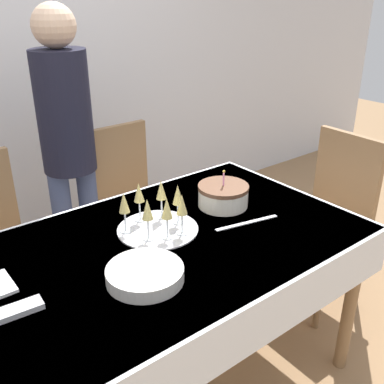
# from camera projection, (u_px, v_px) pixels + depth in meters

# --- Properties ---
(dining_table) EXTENTS (1.78, 0.99, 0.78)m
(dining_table) POSITION_uv_depth(u_px,v_px,m) (148.00, 270.00, 1.77)
(dining_table) COLOR white
(dining_table) RESTS_ON ground_plane
(dining_chair_far_right) EXTENTS (0.43, 0.43, 0.98)m
(dining_chair_far_right) POSITION_uv_depth(u_px,v_px,m) (129.00, 202.00, 2.62)
(dining_chair_far_right) COLOR olive
(dining_chair_far_right) RESTS_ON ground_plane
(dining_chair_right_end) EXTENTS (0.43, 0.43, 0.98)m
(dining_chair_right_end) POSITION_uv_depth(u_px,v_px,m) (331.00, 213.00, 2.50)
(dining_chair_right_end) COLOR olive
(dining_chair_right_end) RESTS_ON ground_plane
(birthday_cake) EXTENTS (0.23, 0.23, 0.17)m
(birthday_cake) POSITION_uv_depth(u_px,v_px,m) (223.00, 195.00, 2.04)
(birthday_cake) COLOR silver
(birthday_cake) RESTS_ON dining_table
(champagne_tray) EXTENTS (0.34, 0.34, 0.18)m
(champagne_tray) POSITION_uv_depth(u_px,v_px,m) (157.00, 211.00, 1.82)
(champagne_tray) COLOR silver
(champagne_tray) RESTS_ON dining_table
(plate_stack_main) EXTENTS (0.27, 0.27, 0.05)m
(plate_stack_main) POSITION_uv_depth(u_px,v_px,m) (145.00, 274.00, 1.53)
(plate_stack_main) COLOR silver
(plate_stack_main) RESTS_ON dining_table
(cake_knife) EXTENTS (0.30, 0.08, 0.00)m
(cake_knife) POSITION_uv_depth(u_px,v_px,m) (247.00, 223.00, 1.91)
(cake_knife) COLOR silver
(cake_knife) RESTS_ON dining_table
(fork_pile) EXTENTS (0.17, 0.07, 0.02)m
(fork_pile) POSITION_uv_depth(u_px,v_px,m) (15.00, 311.00, 1.38)
(fork_pile) COLOR silver
(fork_pile) RESTS_ON dining_table
(person_standing) EXTENTS (0.28, 0.28, 1.63)m
(person_standing) POSITION_uv_depth(u_px,v_px,m) (67.00, 135.00, 2.35)
(person_standing) COLOR #3F4C72
(person_standing) RESTS_ON ground_plane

